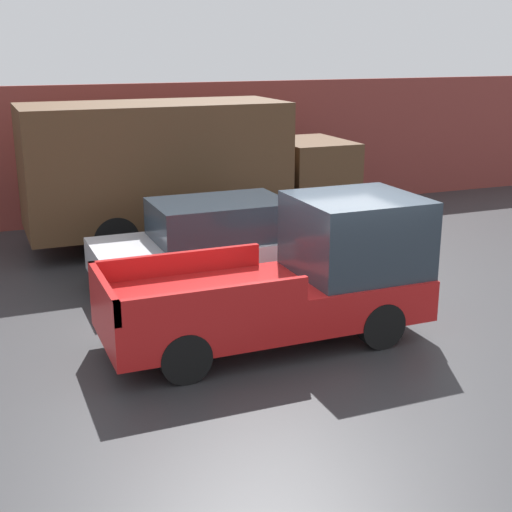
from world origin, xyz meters
The scene contains 5 objects.
ground_plane centered at (0.00, 0.00, 0.00)m, with size 60.00×60.00×0.00m, color #2D2D30.
building_wall centered at (0.00, 8.89, 1.77)m, with size 28.00×0.15×3.53m.
pickup_truck centered at (-0.69, 0.01, 1.00)m, with size 5.04×1.97×2.21m.
car centered at (-1.04, 2.96, 0.84)m, with size 4.58×1.94×1.65m.
delivery_truck centered at (-0.71, 6.33, 1.75)m, with size 7.76×2.46×3.25m.
Camera 1 is at (-5.28, -9.54, 4.50)m, focal length 50.00 mm.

